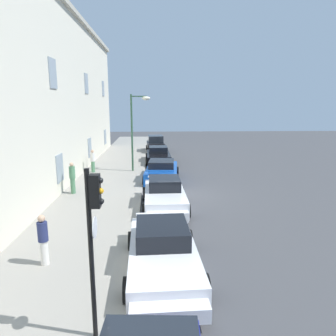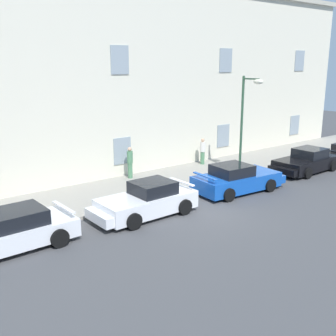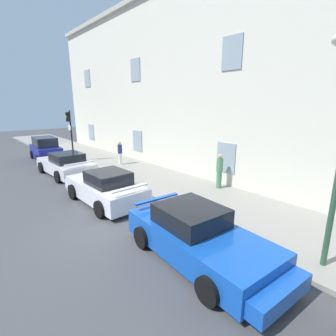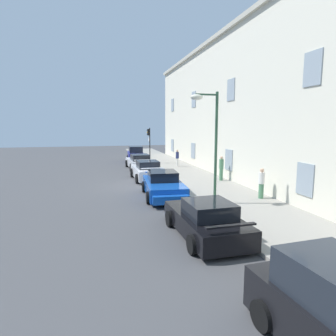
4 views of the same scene
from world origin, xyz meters
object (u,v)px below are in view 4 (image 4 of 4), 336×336
at_px(sportscar_yellow_flank, 147,171).
at_px(traffic_light, 149,139).
at_px(sportscar_tail_end, 204,219).
at_px(pedestrian_bystander, 221,168).
at_px(sportscar_red_lead, 139,162).
at_px(pedestrian_admiring, 177,158).
at_px(sportscar_white_middle, 164,187).
at_px(pedestrian_strolling, 261,183).
at_px(hatchback_parked, 136,155).
at_px(street_lamp, 208,127).

height_order(sportscar_yellow_flank, traffic_light, traffic_light).
xyz_separation_m(sportscar_tail_end, pedestrian_bystander, (-9.30, 4.88, 0.45)).
bearing_deg(pedestrian_bystander, traffic_light, -163.08).
relative_size(sportscar_red_lead, sportscar_tail_end, 1.06).
bearing_deg(sportscar_tail_end, pedestrian_admiring, 167.48).
relative_size(sportscar_red_lead, pedestrian_admiring, 3.14).
relative_size(sportscar_tail_end, pedestrian_bystander, 2.72).
xyz_separation_m(sportscar_white_middle, pedestrian_strolling, (2.02, 4.95, 0.37)).
relative_size(sportscar_white_middle, pedestrian_bystander, 2.87).
xyz_separation_m(sportscar_yellow_flank, sportscar_white_middle, (5.84, -0.02, -0.01)).
xyz_separation_m(traffic_light, pedestrian_bystander, (10.81, 3.29, -1.60)).
height_order(sportscar_tail_end, pedestrian_admiring, pedestrian_admiring).
xyz_separation_m(hatchback_parked, pedestrian_bystander, (13.49, 4.36, 0.24)).
bearing_deg(pedestrian_strolling, sportscar_tail_end, -50.76).
distance_m(sportscar_red_lead, pedestrian_bystander, 9.49).
bearing_deg(sportscar_white_middle, street_lamp, 35.28).
bearing_deg(pedestrian_strolling, sportscar_white_middle, -112.19).
xyz_separation_m(sportscar_red_lead, street_lamp, (13.93, 1.39, 3.37)).
xyz_separation_m(sportscar_white_middle, pedestrian_bystander, (-3.35, 5.02, 0.43)).
relative_size(sportscar_white_middle, pedestrian_admiring, 3.12).
bearing_deg(sportscar_yellow_flank, sportscar_red_lead, 177.40).
relative_size(sportscar_yellow_flank, pedestrian_admiring, 2.90).
relative_size(hatchback_parked, pedestrian_bystander, 2.28).
bearing_deg(traffic_light, sportscar_tail_end, -4.53).
xyz_separation_m(street_lamp, pedestrian_bystander, (-5.72, 3.35, -2.93)).
distance_m(sportscar_tail_end, street_lamp, 5.16).
bearing_deg(sportscar_tail_end, sportscar_yellow_flank, -179.42).
xyz_separation_m(traffic_light, street_lamp, (16.53, -0.06, 1.34)).
bearing_deg(traffic_light, street_lamp, -0.21).
distance_m(hatchback_parked, pedestrian_admiring, 6.63).
bearing_deg(sportscar_tail_end, pedestrian_bystander, 152.31).
height_order(sportscar_white_middle, street_lamp, street_lamp).
distance_m(traffic_light, pedestrian_bystander, 11.41).
distance_m(street_lamp, pedestrian_bystander, 7.25).
relative_size(street_lamp, pedestrian_strolling, 3.35).
bearing_deg(sportscar_white_middle, sportscar_red_lead, 178.60).
bearing_deg(sportscar_white_middle, sportscar_tail_end, 1.38).
height_order(sportscar_white_middle, pedestrian_strolling, pedestrian_strolling).
bearing_deg(sportscar_yellow_flank, pedestrian_strolling, 32.08).
relative_size(sportscar_white_middle, traffic_light, 1.37).
height_order(sportscar_white_middle, hatchback_parked, hatchback_parked).
bearing_deg(traffic_light, pedestrian_admiring, 35.37).
distance_m(sportscar_yellow_flank, pedestrian_bystander, 5.60).
bearing_deg(sportscar_tail_end, pedestrian_strolling, 129.24).
bearing_deg(pedestrian_bystander, sportscar_white_middle, -56.28).
distance_m(sportscar_tail_end, pedestrian_bystander, 10.51).
relative_size(street_lamp, pedestrian_bystander, 3.16).
height_order(traffic_light, pedestrian_strolling, traffic_light).
height_order(sportscar_red_lead, sportscar_tail_end, same).
distance_m(sportscar_red_lead, street_lamp, 14.40).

